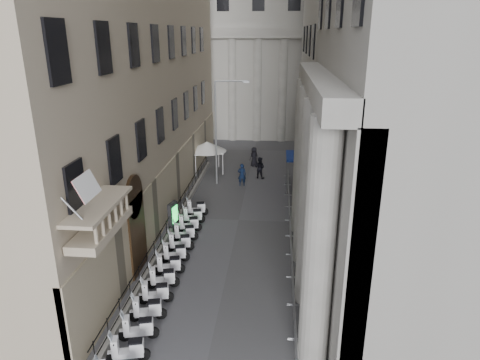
% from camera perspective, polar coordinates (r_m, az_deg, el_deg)
% --- Properties ---
extents(far_building, '(22.00, 10.00, 30.00)m').
position_cam_1_polar(far_building, '(56.60, 2.73, 21.45)').
color(far_building, beige).
rests_on(far_building, ground).
extents(iron_fence, '(0.30, 28.00, 1.40)m').
position_cam_1_polar(iron_fence, '(30.15, -8.59, -5.93)').
color(iron_fence, black).
rests_on(iron_fence, ground).
extents(blue_awning, '(1.60, 3.00, 3.00)m').
position_cam_1_polar(blue_awning, '(36.76, 7.28, -1.18)').
color(blue_awning, navy).
rests_on(blue_awning, ground).
extents(flag, '(1.00, 1.40, 8.20)m').
position_cam_1_polar(flag, '(19.62, -17.10, -22.01)').
color(flag, '#9E0C11').
rests_on(flag, ground).
extents(scooter_2, '(1.49, 0.88, 1.50)m').
position_cam_1_polar(scooter_2, '(20.31, -13.21, -19.97)').
color(scooter_2, white).
rests_on(scooter_2, ground).
extents(scooter_3, '(1.49, 0.88, 1.50)m').
position_cam_1_polar(scooter_3, '(21.31, -12.07, -17.77)').
color(scooter_3, white).
rests_on(scooter_3, ground).
extents(scooter_4, '(1.49, 0.88, 1.50)m').
position_cam_1_polar(scooter_4, '(22.34, -11.06, -15.76)').
color(scooter_4, white).
rests_on(scooter_4, ground).
extents(scooter_5, '(1.49, 0.88, 1.50)m').
position_cam_1_polar(scooter_5, '(23.40, -10.15, -13.93)').
color(scooter_5, white).
rests_on(scooter_5, ground).
extents(scooter_6, '(1.49, 0.88, 1.50)m').
position_cam_1_polar(scooter_6, '(24.49, -9.34, -12.26)').
color(scooter_6, white).
rests_on(scooter_6, ground).
extents(scooter_7, '(1.49, 0.88, 1.50)m').
position_cam_1_polar(scooter_7, '(25.60, -8.60, -10.73)').
color(scooter_7, white).
rests_on(scooter_7, ground).
extents(scooter_8, '(1.49, 0.88, 1.50)m').
position_cam_1_polar(scooter_8, '(26.74, -7.94, -9.32)').
color(scooter_8, white).
rests_on(scooter_8, ground).
extents(scooter_9, '(1.49, 0.88, 1.50)m').
position_cam_1_polar(scooter_9, '(27.89, -7.33, -8.03)').
color(scooter_9, white).
rests_on(scooter_9, ground).
extents(scooter_10, '(1.49, 0.88, 1.50)m').
position_cam_1_polar(scooter_10, '(29.05, -6.77, -6.84)').
color(scooter_10, white).
rests_on(scooter_10, ground).
extents(scooter_11, '(1.49, 0.88, 1.50)m').
position_cam_1_polar(scooter_11, '(30.23, -6.27, -5.75)').
color(scooter_11, white).
rests_on(scooter_11, ground).
extents(scooter_12, '(1.49, 0.88, 1.50)m').
position_cam_1_polar(scooter_12, '(31.42, -5.80, -4.73)').
color(scooter_12, white).
rests_on(scooter_12, ground).
extents(barrier_1, '(0.60, 2.40, 1.10)m').
position_cam_1_polar(barrier_1, '(20.93, 7.18, -18.21)').
color(barrier_1, '#999CA0').
rests_on(barrier_1, ground).
extents(barrier_2, '(0.60, 2.40, 1.10)m').
position_cam_1_polar(barrier_2, '(22.97, 7.00, -14.44)').
color(barrier_2, '#999CA0').
rests_on(barrier_2, ground).
extents(barrier_3, '(0.60, 2.40, 1.10)m').
position_cam_1_polar(barrier_3, '(25.10, 6.85, -11.30)').
color(barrier_3, '#999CA0').
rests_on(barrier_3, ground).
extents(barrier_4, '(0.60, 2.40, 1.10)m').
position_cam_1_polar(barrier_4, '(27.28, 6.73, -8.65)').
color(barrier_4, '#999CA0').
rests_on(barrier_4, ground).
extents(barrier_5, '(0.60, 2.40, 1.10)m').
position_cam_1_polar(barrier_5, '(29.52, 6.63, -6.40)').
color(barrier_5, '#999CA0').
rests_on(barrier_5, ground).
extents(barrier_6, '(0.60, 2.40, 1.10)m').
position_cam_1_polar(barrier_6, '(31.80, 6.54, -4.47)').
color(barrier_6, '#999CA0').
rests_on(barrier_6, ground).
extents(barrier_7, '(0.60, 2.40, 1.10)m').
position_cam_1_polar(barrier_7, '(34.10, 6.47, -2.79)').
color(barrier_7, '#999CA0').
rests_on(barrier_7, ground).
extents(barrier_8, '(0.60, 2.40, 1.10)m').
position_cam_1_polar(barrier_8, '(36.44, 6.40, -1.34)').
color(barrier_8, '#999CA0').
rests_on(barrier_8, ground).
extents(barrier_9, '(0.60, 2.40, 1.10)m').
position_cam_1_polar(barrier_9, '(38.79, 6.34, -0.05)').
color(barrier_9, '#999CA0').
rests_on(barrier_9, ground).
extents(security_tent, '(3.62, 3.62, 2.94)m').
position_cam_1_polar(security_tent, '(40.16, -3.88, 4.35)').
color(security_tent, white).
rests_on(security_tent, ground).
extents(street_lamp, '(2.90, 0.64, 8.94)m').
position_cam_1_polar(street_lamp, '(36.34, -2.66, 7.53)').
color(street_lamp, '#999BA1').
rests_on(street_lamp, ground).
extents(info_kiosk, '(0.50, 0.99, 2.02)m').
position_cam_1_polar(info_kiosk, '(28.88, -8.90, -4.87)').
color(info_kiosk, black).
rests_on(info_kiosk, ground).
extents(pedestrian_a, '(0.75, 0.52, 1.98)m').
position_cam_1_polar(pedestrian_a, '(36.95, 0.25, 0.71)').
color(pedestrian_a, '#0C1833').
rests_on(pedestrian_a, ground).
extents(pedestrian_b, '(1.16, 1.04, 1.97)m').
position_cam_1_polar(pedestrian_b, '(38.95, 2.63, 1.65)').
color(pedestrian_b, black).
rests_on(pedestrian_b, ground).
extents(pedestrian_c, '(1.11, 1.07, 1.92)m').
position_cam_1_polar(pedestrian_c, '(42.55, 1.88, 3.14)').
color(pedestrian_c, black).
rests_on(pedestrian_c, ground).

